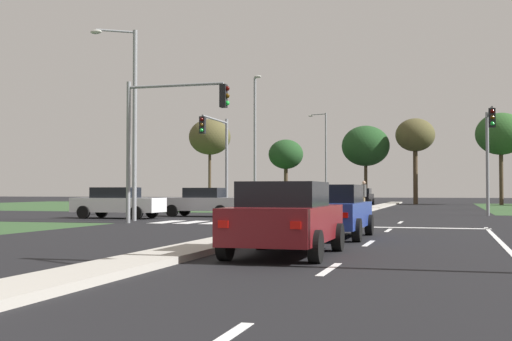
{
  "coord_description": "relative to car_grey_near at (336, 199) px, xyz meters",
  "views": [
    {
      "loc": [
        5.53,
        -2.64,
        1.39
      ],
      "look_at": [
        -3.78,
        29.82,
        2.39
      ],
      "focal_mm": 47.26,
      "sensor_mm": 36.0,
      "label": 1
    }
  ],
  "objects": [
    {
      "name": "car_black_fourth",
      "position": [
        -0.15,
        15.98,
        0.05
      ],
      "size": [
        2.1,
        4.49,
        1.59
      ],
      "rotation": [
        0.0,
        0.0,
        3.14
      ],
      "color": "black",
      "rests_on": "ground"
    },
    {
      "name": "treeline_near",
      "position": [
        -16.11,
        17.92,
        6.16
      ],
      "size": [
        4.35,
        4.35,
        8.81
      ],
      "color": "#423323",
      "rests_on": "ground"
    },
    {
      "name": "ground_plane",
      "position": [
        2.27,
        -15.36,
        -0.77
      ],
      "size": [
        200.0,
        200.0,
        0.0
      ],
      "primitive_type": "plane",
      "color": "black"
    },
    {
      "name": "treeline_fifth",
      "position": [
        12.69,
        21.0,
        6.07
      ],
      "size": [
        4.8,
        4.8,
        8.91
      ],
      "color": "#423323",
      "rests_on": "ground"
    },
    {
      "name": "car_maroon_eighth",
      "position": [
        4.44,
        -34.04,
        0.04
      ],
      "size": [
        2.04,
        4.2,
        1.57
      ],
      "color": "maroon",
      "rests_on": "ground"
    },
    {
      "name": "crosswalk_bar_sixth",
      "position": [
        1.62,
        -20.56,
        -0.76
      ],
      "size": [
        0.7,
        2.8,
        0.01
      ],
      "primitive_type": "cube",
      "color": "silver",
      "rests_on": "ground"
    },
    {
      "name": "lane_dash_fifth",
      "position": [
        5.77,
        -18.23,
        -0.76
      ],
      "size": [
        0.14,
        2.0,
        0.01
      ],
      "primitive_type": "cube",
      "color": "silver",
      "rests_on": "ground"
    },
    {
      "name": "treeline_fourth",
      "position": [
        4.56,
        21.99,
        6.17
      ],
      "size": [
        3.96,
        3.96,
        8.72
      ],
      "color": "#423323",
      "rests_on": "ground"
    },
    {
      "name": "street_lamp_fourth",
      "position": [
        -6.2,
        30.05,
        5.04
      ],
      "size": [
        2.32,
        0.92,
        10.49
      ],
      "color": "gray",
      "rests_on": "ground"
    },
    {
      "name": "car_silver_seventh",
      "position": [
        -4.84,
        -14.26,
        0.02
      ],
      "size": [
        4.24,
        1.97,
        1.53
      ],
      "rotation": [
        0.0,
        0.0,
        1.57
      ],
      "color": "#B7B7BC",
      "rests_on": "ground"
    },
    {
      "name": "crosswalk_bar_seventh",
      "position": [
        2.77,
        -20.56,
        -0.76
      ],
      "size": [
        0.7,
        2.8,
        0.01
      ],
      "primitive_type": "cube",
      "color": "silver",
      "rests_on": "ground"
    },
    {
      "name": "lane_dash_third",
      "position": [
        5.77,
        -30.23,
        -0.76
      ],
      "size": [
        0.14,
        2.0,
        0.01
      ],
      "primitive_type": "cube",
      "color": "silver",
      "rests_on": "ground"
    },
    {
      "name": "lane_dash_fourth",
      "position": [
        5.77,
        -24.23,
        -0.76
      ],
      "size": [
        0.14,
        2.0,
        0.01
      ],
      "primitive_type": "cube",
      "color": "silver",
      "rests_on": "ground"
    },
    {
      "name": "street_lamp_second",
      "position": [
        -6.17,
        -20.06,
        4.13
      ],
      "size": [
        1.85,
        1.2,
        8.77
      ],
      "color": "gray",
      "rests_on": "ground"
    },
    {
      "name": "median_island_far",
      "position": [
        2.27,
        9.64,
        -0.7
      ],
      "size": [
        1.2,
        36.0,
        0.14
      ],
      "primitive_type": "cube",
      "color": "#ADA89E",
      "rests_on": "ground"
    },
    {
      "name": "traffic_signal_near_left",
      "position": [
        -3.73,
        -21.96,
        3.37
      ],
      "size": [
        4.63,
        0.32,
        6.04
      ],
      "color": "gray",
      "rests_on": "ground"
    },
    {
      "name": "car_grey_near",
      "position": [
        0.0,
        0.0,
        0.0
      ],
      "size": [
        2.01,
        4.23,
        1.5
      ],
      "rotation": [
        0.0,
        0.0,
        3.14
      ],
      "color": "slate",
      "rests_on": "ground"
    },
    {
      "name": "car_white_second",
      "position": [
        -8.05,
        -17.69,
        0.02
      ],
      "size": [
        4.47,
        2.01,
        1.54
      ],
      "rotation": [
        0.0,
        0.0,
        -1.57
      ],
      "color": "silver",
      "rests_on": "ground"
    },
    {
      "name": "lane_dash_second",
      "position": [
        5.77,
        -36.23,
        -0.76
      ],
      "size": [
        0.14,
        2.0,
        0.01
      ],
      "primitive_type": "cube",
      "color": "silver",
      "rests_on": "ground"
    },
    {
      "name": "traffic_signal_far_right",
      "position": [
        9.87,
        -10.46,
        3.18
      ],
      "size": [
        0.32,
        4.78,
        5.73
      ],
      "color": "gray",
      "rests_on": "ground"
    },
    {
      "name": "street_lamp_third",
      "position": [
        -5.97,
        -0.21,
        4.65
      ],
      "size": [
        1.04,
        1.82,
        9.78
      ],
      "color": "gray",
      "rests_on": "ground"
    },
    {
      "name": "treeline_third",
      "position": [
        -0.55,
        22.86,
        5.28
      ],
      "size": [
        4.99,
        4.99,
        8.18
      ],
      "color": "#423323",
      "rests_on": "ground"
    },
    {
      "name": "median_island_near",
      "position": [
        2.27,
        -34.36,
        -0.7
      ],
      "size": [
        1.2,
        22.0,
        0.14
      ],
      "primitive_type": "cube",
      "color": "#ADA89E",
      "rests_on": "ground"
    },
    {
      "name": "car_navy_third",
      "position": [
        0.09,
        6.7,
        0.03
      ],
      "size": [
        2.01,
        4.58,
        1.55
      ],
      "rotation": [
        0.0,
        0.0,
        3.14
      ],
      "color": "#161E47",
      "rests_on": "ground"
    },
    {
      "name": "car_blue_sixth",
      "position": [
        4.49,
        -28.39,
        0.03
      ],
      "size": [
        2.07,
        4.56,
        1.55
      ],
      "color": "navy",
      "rests_on": "ground"
    },
    {
      "name": "crosswalk_bar_fourth",
      "position": [
        -0.68,
        -20.56,
        -0.76
      ],
      "size": [
        0.7,
        2.8,
        0.01
      ],
      "primitive_type": "cube",
      "color": "silver",
      "rests_on": "ground"
    },
    {
      "name": "treeline_second",
      "position": [
        -8.73,
        21.09,
        4.4
      ],
      "size": [
        3.66,
        3.66,
        6.77
      ],
      "color": "#423323",
      "rests_on": "ground"
    },
    {
      "name": "crosswalk_bar_second",
      "position": [
        -2.98,
        -20.56,
        -0.76
      ],
      "size": [
        0.7,
        2.8,
        0.01
      ],
      "primitive_type": "cube",
      "color": "silver",
      "rests_on": "ground"
    },
    {
      "name": "crosswalk_bar_third",
      "position": [
        -1.83,
        -20.56,
        -0.76
      ],
      "size": [
        0.7,
        2.8,
        0.01
      ],
      "primitive_type": "cube",
      "color": "silver",
      "rests_on": "ground"
    },
    {
      "name": "stop_bar_near",
      "position": [
        6.07,
        -22.36,
        -0.76
      ],
      "size": [
        6.4,
        0.5,
        0.01
      ],
      "primitive_type": "cube",
      "color": "silver",
      "rests_on": "ground"
    },
    {
      "name": "traffic_signal_far_left",
      "position": [
        -5.33,
        -10.37,
        3.21
      ],
      "size": [
        0.32,
        4.58,
        5.8
      ],
      "color": "gray",
      "rests_on": "ground"
    },
    {
      "name": "crosswalk_bar_fifth",
      "position": [
        0.47,
        -20.56,
        -0.76
      ],
      "size": [
        0.7,
        2.8,
        0.01
      ],
      "primitive_type": "cube",
      "color": "silver",
      "rests_on": "ground"
    },
    {
      "name": "grass_verge_far_left",
      "position": [
        -23.23,
        9.14,
        -0.76
      ],
      "size": [
        35.0,
        35.0,
        0.01
      ],
      "primitive_type": "cube",
      "color": "#2D4C28",
      "rests_on": "ground"
    },
    {
      "name": "pedestrian_at_median",
      "position": [
        2.24,
        -1.93,
        0.54
      ],
      "size": [
        0.34,
        0.34,
        1.9
      ],
      "rotation": [
        0.0,
        0.0,
        5.78
      ],
      "color": "#9E8966",
      "rests_on": "median_island_far"
    },
    {
      "name": "crosswalk_bar_near",
      "position": [
        -4.13,
        -20.56,
        -0.76
      ],
      "size": [
        0.7,
        2.8,
        0.01
      ],
      "primitive_type": "cube",
      "color": "silver",
      "rests_on": "ground"
    }
  ]
}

